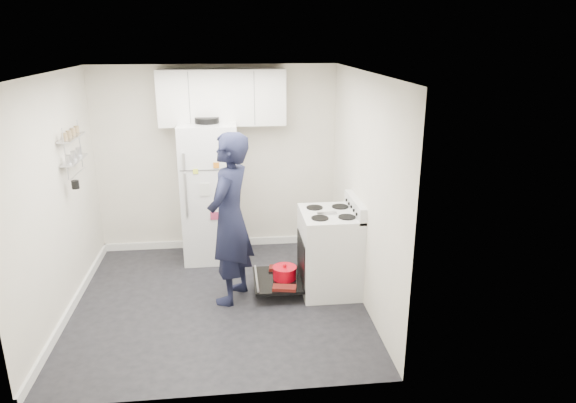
{
  "coord_description": "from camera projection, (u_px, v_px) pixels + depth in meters",
  "views": [
    {
      "loc": [
        0.19,
        -5.2,
        2.86
      ],
      "look_at": [
        0.81,
        0.3,
        1.05
      ],
      "focal_mm": 32.0,
      "sensor_mm": 36.0,
      "label": 1
    }
  ],
  "objects": [
    {
      "name": "wall_shelf_rack",
      "position": [
        73.0,
        149.0,
        5.56
      ],
      "size": [
        0.14,
        0.6,
        0.61
      ],
      "color": "#B2B2B7",
      "rests_on": "room"
    },
    {
      "name": "refrigerator",
      "position": [
        210.0,
        192.0,
        6.67
      ],
      "size": [
        0.72,
        0.74,
        1.88
      ],
      "color": "silver",
      "rests_on": "ground"
    },
    {
      "name": "open_oven_door",
      "position": [
        281.0,
        277.0,
        5.94
      ],
      "size": [
        0.55,
        0.71,
        0.22
      ],
      "color": "black",
      "rests_on": "ground"
    },
    {
      "name": "person",
      "position": [
        230.0,
        219.0,
        5.55
      ],
      "size": [
        0.7,
        0.82,
        1.91
      ],
      "primitive_type": "imported",
      "rotation": [
        0.0,
        0.0,
        -1.99
      ],
      "color": "black",
      "rests_on": "ground"
    },
    {
      "name": "upper_cabinets",
      "position": [
        222.0,
        97.0,
        6.49
      ],
      "size": [
        1.6,
        0.33,
        0.7
      ],
      "primitive_type": "cube",
      "color": "silver",
      "rests_on": "room"
    },
    {
      "name": "room",
      "position": [
        212.0,
        198.0,
        5.43
      ],
      "size": [
        3.21,
        3.21,
        2.51
      ],
      "color": "black",
      "rests_on": "ground"
    },
    {
      "name": "electric_range",
      "position": [
        328.0,
        252.0,
        5.91
      ],
      "size": [
        0.66,
        0.76,
        1.1
      ],
      "color": "silver",
      "rests_on": "ground"
    }
  ]
}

